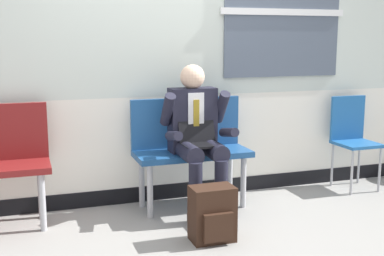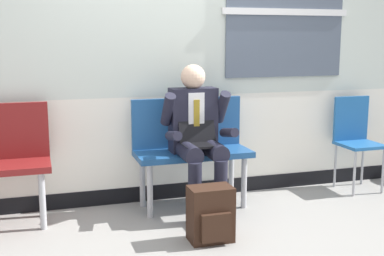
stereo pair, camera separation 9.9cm
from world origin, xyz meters
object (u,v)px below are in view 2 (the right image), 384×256
at_px(bench_with_person, 191,144).
at_px(backpack, 211,215).
at_px(person_seated, 198,135).
at_px(folding_chair, 355,134).

bearing_deg(bench_with_person, backpack, -97.03).
relative_size(person_seated, folding_chair, 1.38).
xyz_separation_m(person_seated, backpack, (-0.10, -0.63, -0.48)).
distance_m(bench_with_person, backpack, 0.91).
relative_size(backpack, folding_chair, 0.45).
distance_m(backpack, folding_chair, 2.02).
relative_size(person_seated, backpack, 3.06).
xyz_separation_m(backpack, folding_chair, (1.81, 0.84, 0.34)).
height_order(person_seated, backpack, person_seated).
bearing_deg(backpack, bench_with_person, 82.97).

